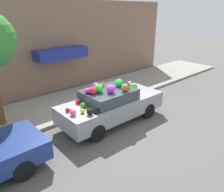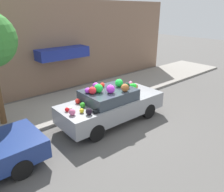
# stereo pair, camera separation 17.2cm
# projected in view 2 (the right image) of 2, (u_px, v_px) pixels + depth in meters

# --- Properties ---
(ground_plane) EXTENTS (60.00, 60.00, 0.00)m
(ground_plane) POSITION_uv_depth(u_px,v_px,m) (111.00, 120.00, 9.16)
(ground_plane) COLOR #565451
(sidewalk_curb) EXTENTS (24.00, 3.20, 0.12)m
(sidewalk_curb) POSITION_uv_depth(u_px,v_px,m) (76.00, 100.00, 11.04)
(sidewalk_curb) COLOR gray
(sidewalk_curb) RESTS_ON ground
(building_facade) EXTENTS (18.00, 1.20, 4.87)m
(building_facade) POSITION_uv_depth(u_px,v_px,m) (52.00, 48.00, 11.74)
(building_facade) COLOR #846651
(building_facade) RESTS_ON ground
(fire_hydrant) EXTENTS (0.20, 0.20, 0.70)m
(fire_hydrant) POSITION_uv_depth(u_px,v_px,m) (88.00, 101.00, 9.92)
(fire_hydrant) COLOR red
(fire_hydrant) RESTS_ON sidewalk_curb
(art_car) EXTENTS (4.46, 1.82, 1.75)m
(art_car) POSITION_uv_depth(u_px,v_px,m) (111.00, 104.00, 8.82)
(art_car) COLOR gray
(art_car) RESTS_ON ground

